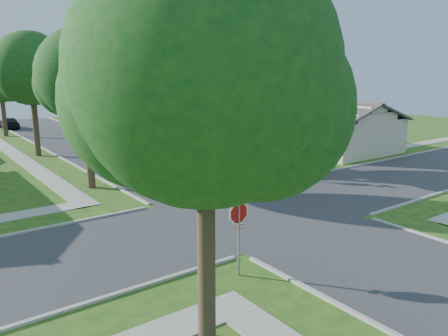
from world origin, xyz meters
name	(u,v)px	position (x,y,z in m)	size (l,w,h in m)	color
ground	(255,212)	(0.00, 0.00, 0.00)	(100.00, 100.00, 0.00)	#1F4F15
road_ns	(255,212)	(0.00, 0.00, 0.00)	(7.00, 100.00, 0.02)	#333335
sidewalk_ne	(137,136)	(6.10, 26.00, 0.02)	(1.20, 40.00, 0.04)	#9E9B91
sidewalk_nw	(7,148)	(-6.10, 26.00, 0.02)	(1.20, 40.00, 0.04)	#9E9B91
driveway	(275,165)	(7.90, 7.10, 0.03)	(8.80, 3.60, 0.05)	#9E9B91
stop_sign_sw	(239,217)	(-4.70, -4.70, 2.03)	(1.05, 0.80, 2.98)	gray
stop_sign_ne	(264,147)	(4.70, 4.70, 2.03)	(1.05, 0.80, 2.98)	gray
tree_e_near	(224,85)	(4.75, 9.01, 5.64)	(4.97, 4.80, 8.28)	#38281C
tree_e_mid	(144,74)	(4.76, 21.01, 6.25)	(5.59, 5.40, 9.21)	#38281C
tree_e_far	(92,76)	(4.75, 34.01, 5.98)	(5.17, 5.00, 8.72)	#38281C
tree_w_near	(85,79)	(-4.64, 9.01, 6.12)	(5.38, 5.20, 8.97)	#38281C
tree_w_mid	(31,72)	(-4.64, 21.01, 6.49)	(5.80, 5.60, 9.56)	#38281C
tree_w_far	(1,82)	(-4.65, 34.01, 5.51)	(4.76, 4.60, 8.04)	#38281C
tree_sw_corner	(207,86)	(-7.44, -6.99, 6.26)	(6.21, 6.00, 9.55)	#38281C
tree_ne_corner	(292,87)	(6.36, 4.21, 5.59)	(5.80, 5.60, 8.66)	#38281C
house_ne_near	(313,130)	(15.99, 11.00, 1.52)	(8.42, 13.60, 4.23)	beige
house_ne_far	(201,114)	(15.99, 29.00, 1.52)	(8.42, 13.60, 4.23)	beige
car_driveway	(296,147)	(11.50, 8.70, 0.73)	(1.54, 4.42, 1.46)	#521011
car_curb_east	(116,142)	(1.20, 19.49, 0.75)	(1.78, 4.41, 1.50)	black
car_curb_west	(9,123)	(-3.20, 40.32, 0.64)	(1.78, 4.39, 1.27)	black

